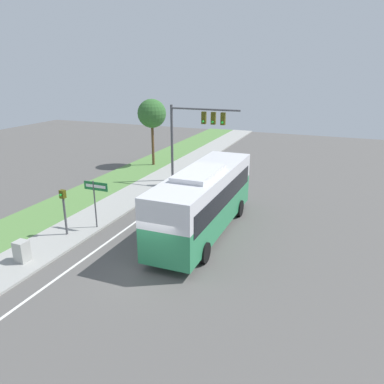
{
  "coord_description": "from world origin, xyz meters",
  "views": [
    {
      "loc": [
        7.19,
        -13.08,
        8.72
      ],
      "look_at": [
        -0.42,
        5.87,
        1.93
      ],
      "focal_mm": 35.0,
      "sensor_mm": 36.0,
      "label": 1
    }
  ],
  "objects_px": {
    "pedestrian_signal": "(64,205)",
    "street_sign": "(95,195)",
    "bus": "(204,198)",
    "signal_gantry": "(195,128)",
    "utility_cabinet": "(22,251)"
  },
  "relations": [
    {
      "from": "bus",
      "to": "utility_cabinet",
      "type": "height_order",
      "value": "bus"
    },
    {
      "from": "signal_gantry",
      "to": "street_sign",
      "type": "relative_size",
      "value": 2.13
    },
    {
      "from": "pedestrian_signal",
      "to": "street_sign",
      "type": "xyz_separation_m",
      "value": [
        1.01,
        1.43,
        0.24
      ]
    },
    {
      "from": "signal_gantry",
      "to": "pedestrian_signal",
      "type": "bearing_deg",
      "value": -104.17
    },
    {
      "from": "bus",
      "to": "pedestrian_signal",
      "type": "height_order",
      "value": "bus"
    },
    {
      "from": "signal_gantry",
      "to": "street_sign",
      "type": "height_order",
      "value": "signal_gantry"
    },
    {
      "from": "signal_gantry",
      "to": "utility_cabinet",
      "type": "xyz_separation_m",
      "value": [
        -2.85,
        -14.72,
        -3.83
      ]
    },
    {
      "from": "utility_cabinet",
      "to": "street_sign",
      "type": "bearing_deg",
      "value": 78.42
    },
    {
      "from": "signal_gantry",
      "to": "pedestrian_signal",
      "type": "xyz_separation_m",
      "value": [
        -2.92,
        -11.55,
        -2.62
      ]
    },
    {
      "from": "pedestrian_signal",
      "to": "street_sign",
      "type": "distance_m",
      "value": 1.77
    },
    {
      "from": "street_sign",
      "to": "bus",
      "type": "bearing_deg",
      "value": 17.32
    },
    {
      "from": "bus",
      "to": "pedestrian_signal",
      "type": "bearing_deg",
      "value": -154.46
    },
    {
      "from": "bus",
      "to": "signal_gantry",
      "type": "bearing_deg",
      "value": 114.63
    },
    {
      "from": "bus",
      "to": "signal_gantry",
      "type": "distance_m",
      "value": 9.47
    },
    {
      "from": "signal_gantry",
      "to": "utility_cabinet",
      "type": "height_order",
      "value": "signal_gantry"
    }
  ]
}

